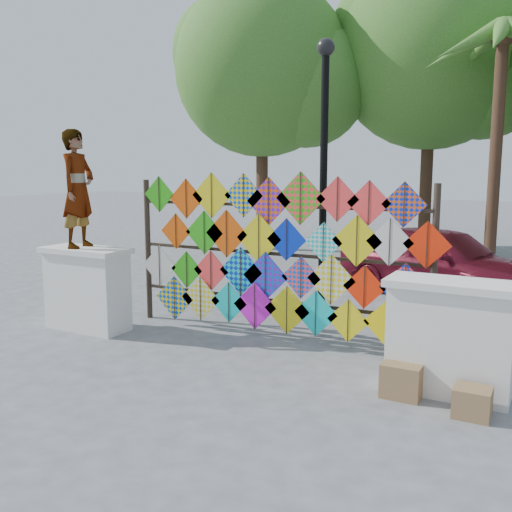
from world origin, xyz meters
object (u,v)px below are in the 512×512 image
at_px(vendor_woman, 78,189).
at_px(sedan, 440,261).
at_px(kite_rack, 275,257).
at_px(lamppost, 324,155).

height_order(vendor_woman, sedan, vendor_woman).
relative_size(kite_rack, vendor_woman, 2.74).
bearing_deg(sedan, vendor_woman, 157.57).
bearing_deg(lamppost, vendor_woman, -144.61).
distance_m(vendor_woman, sedan, 6.85).
bearing_deg(vendor_woman, kite_rack, -81.55).
xyz_separation_m(vendor_woman, sedan, (4.44, 5.01, -1.48)).
xyz_separation_m(vendor_woman, lamppost, (3.10, 2.20, 0.52)).
bearing_deg(kite_rack, vendor_woman, -162.23).
relative_size(kite_rack, lamppost, 1.10).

